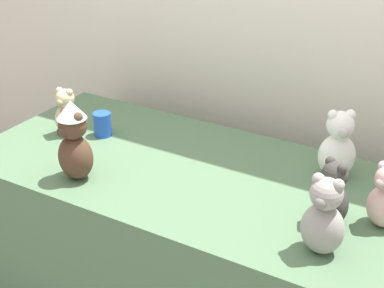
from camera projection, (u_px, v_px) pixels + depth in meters
display_table at (192, 242)px, 2.54m from camera, size 1.87×0.89×0.72m
teddy_bear_ash at (324, 217)px, 1.85m from camera, size 0.15×0.13×0.28m
teddy_bear_snow at (338, 146)px, 2.28m from camera, size 0.19×0.18×0.29m
teddy_bear_sand at (66, 113)px, 2.64m from camera, size 0.13×0.11×0.22m
teddy_bear_charcoal at (332, 194)px, 2.00m from camera, size 0.16×0.16×0.25m
teddy_bear_cocoa at (74, 141)px, 2.25m from camera, size 0.17×0.15×0.33m
party_cup_blue at (102, 124)px, 2.65m from camera, size 0.08×0.08×0.11m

